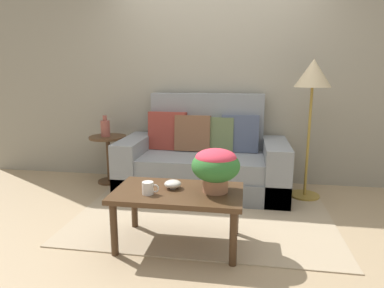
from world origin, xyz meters
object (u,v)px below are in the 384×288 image
(side_table, at_px, (108,151))
(snack_bowl, at_px, (173,184))
(couch, at_px, (203,162))
(potted_plant, at_px, (216,165))
(coffee_mug, at_px, (148,188))
(coffee_table, at_px, (178,198))
(floor_lamp, at_px, (312,84))
(table_vase, at_px, (105,128))

(side_table, bearing_deg, snack_bowl, -50.56)
(couch, height_order, potted_plant, couch)
(potted_plant, distance_m, coffee_mug, 0.55)
(coffee_table, relative_size, side_table, 1.69)
(couch, distance_m, coffee_mug, 1.48)
(floor_lamp, distance_m, snack_bowl, 1.92)
(potted_plant, relative_size, snack_bowl, 2.74)
(coffee_table, relative_size, potted_plant, 2.70)
(floor_lamp, height_order, snack_bowl, floor_lamp)
(potted_plant, bearing_deg, coffee_mug, -164.50)
(potted_plant, bearing_deg, table_vase, 137.31)
(table_vase, bearing_deg, side_table, 45.80)
(coffee_table, distance_m, floor_lamp, 1.96)
(coffee_table, distance_m, potted_plant, 0.41)
(snack_bowl, bearing_deg, coffee_mug, -135.20)
(side_table, xyz_separation_m, snack_bowl, (1.14, -1.39, 0.08))
(coffee_mug, bearing_deg, couch, 80.44)
(couch, distance_m, side_table, 1.23)
(coffee_table, distance_m, coffee_mug, 0.26)
(side_table, xyz_separation_m, floor_lamp, (2.39, -0.15, 0.85))
(couch, distance_m, potted_plant, 1.38)
(coffee_mug, bearing_deg, coffee_table, 27.91)
(coffee_table, relative_size, coffee_mug, 7.64)
(side_table, bearing_deg, potted_plant, -43.33)
(side_table, height_order, snack_bowl, side_table)
(floor_lamp, bearing_deg, coffee_table, -133.11)
(couch, relative_size, table_vase, 7.25)
(potted_plant, distance_m, table_vase, 2.05)
(floor_lamp, xyz_separation_m, potted_plant, (-0.91, -1.25, -0.59))
(potted_plant, relative_size, table_vase, 1.43)
(coffee_table, height_order, coffee_mug, coffee_mug)
(couch, height_order, coffee_mug, couch)
(coffee_mug, bearing_deg, snack_bowl, 44.80)
(coffee_table, distance_m, snack_bowl, 0.12)
(potted_plant, bearing_deg, side_table, 136.67)
(potted_plant, bearing_deg, couch, 101.31)
(couch, height_order, coffee_table, couch)
(coffee_mug, relative_size, table_vase, 0.51)
(side_table, relative_size, potted_plant, 1.59)
(snack_bowl, bearing_deg, table_vase, 130.17)
(side_table, height_order, potted_plant, potted_plant)
(potted_plant, bearing_deg, snack_bowl, 177.18)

